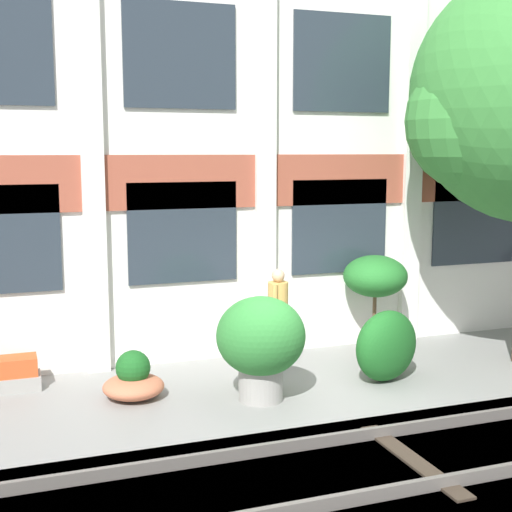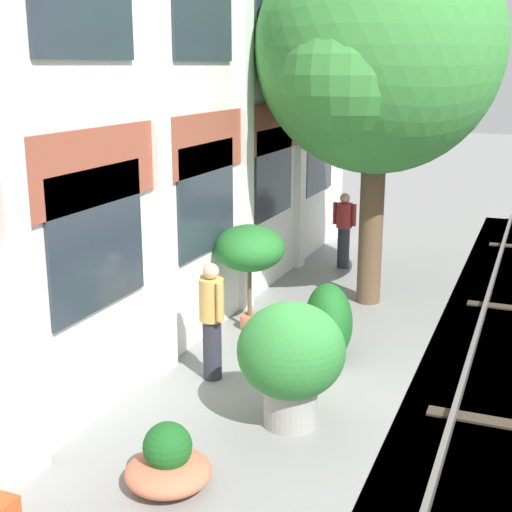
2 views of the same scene
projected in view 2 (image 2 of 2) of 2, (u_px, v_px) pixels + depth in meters
ground_plane at (327, 396)px, 9.43m from camera, size 80.00×80.00×0.00m
apartment_facade at (139, 96)px, 9.41m from camera, size 17.97×0.64×7.72m
broadleaf_tree at (378, 55)px, 12.07m from camera, size 4.42×4.21×6.65m
potted_plant_terracotta_small at (249, 250)px, 11.51m from camera, size 1.15×1.15×1.76m
potted_plant_wide_bowl at (168, 464)px, 7.35m from camera, size 0.91×0.91×0.72m
potted_plant_glazed_jar at (291, 356)px, 8.47m from camera, size 1.30×1.30×1.54m
resident_by_doorway at (212, 318)px, 9.75m from camera, size 0.34×0.45×1.67m
resident_watching_tracks at (344, 228)px, 15.23m from camera, size 0.34×0.53×1.63m
topiary_hedge at (328, 321)px, 10.58m from camera, size 1.44×1.14×1.12m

